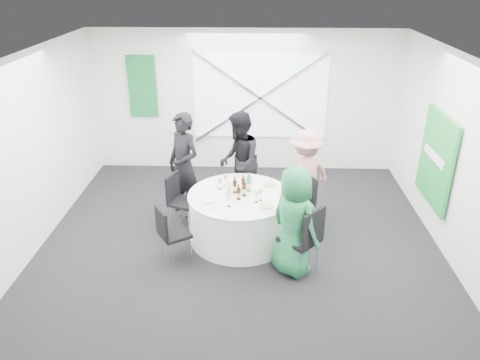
{
  "coord_description": "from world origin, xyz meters",
  "views": [
    {
      "loc": [
        0.21,
        -6.0,
        3.89
      ],
      "look_at": [
        0.0,
        0.2,
        1.0
      ],
      "focal_mm": 35.0,
      "sensor_mm": 36.0,
      "label": 1
    }
  ],
  "objects_px": {
    "person_man_back": "(239,162)",
    "person_woman_pink": "(305,175)",
    "clear_water_bottle": "(228,190)",
    "chair_back_left": "(179,197)",
    "chair_front_left": "(169,231)",
    "banquet_table": "(240,217)",
    "green_water_bottle": "(249,184)",
    "chair_back_right": "(304,198)",
    "chair_back": "(245,177)",
    "chair_front_right": "(305,235)",
    "person_woman_green": "(294,222)",
    "person_man_back_left": "(184,165)"
  },
  "relations": [
    {
      "from": "chair_front_right",
      "to": "chair_front_left",
      "type": "height_order",
      "value": "chair_front_right"
    },
    {
      "from": "chair_front_left",
      "to": "person_woman_green",
      "type": "height_order",
      "value": "person_woman_green"
    },
    {
      "from": "chair_back_left",
      "to": "person_man_back_left",
      "type": "relative_size",
      "value": 0.5
    },
    {
      "from": "chair_back_left",
      "to": "clear_water_bottle",
      "type": "xyz_separation_m",
      "value": [
        0.81,
        -0.46,
        0.35
      ]
    },
    {
      "from": "person_woman_pink",
      "to": "person_woman_green",
      "type": "relative_size",
      "value": 0.99
    },
    {
      "from": "chair_back",
      "to": "chair_back_right",
      "type": "bearing_deg",
      "value": -32.33
    },
    {
      "from": "banquet_table",
      "to": "green_water_bottle",
      "type": "relative_size",
      "value": 5.35
    },
    {
      "from": "person_man_back",
      "to": "person_woman_pink",
      "type": "relative_size",
      "value": 1.12
    },
    {
      "from": "chair_back_right",
      "to": "green_water_bottle",
      "type": "xyz_separation_m",
      "value": [
        -0.88,
        -0.35,
        0.39
      ]
    },
    {
      "from": "chair_front_left",
      "to": "clear_water_bottle",
      "type": "relative_size",
      "value": 3.12
    },
    {
      "from": "banquet_table",
      "to": "person_woman_green",
      "type": "bearing_deg",
      "value": -47.21
    },
    {
      "from": "person_man_back",
      "to": "green_water_bottle",
      "type": "relative_size",
      "value": 5.89
    },
    {
      "from": "chair_back_left",
      "to": "chair_front_left",
      "type": "xyz_separation_m",
      "value": [
        0.02,
        -1.0,
        -0.02
      ]
    },
    {
      "from": "person_man_back",
      "to": "person_woman_pink",
      "type": "xyz_separation_m",
      "value": [
        1.08,
        -0.3,
        -0.09
      ]
    },
    {
      "from": "chair_back",
      "to": "banquet_table",
      "type": "bearing_deg",
      "value": -90.0
    },
    {
      "from": "chair_front_left",
      "to": "person_man_back",
      "type": "relative_size",
      "value": 0.5
    },
    {
      "from": "person_man_back",
      "to": "person_woman_pink",
      "type": "distance_m",
      "value": 1.12
    },
    {
      "from": "person_woman_green",
      "to": "clear_water_bottle",
      "type": "distance_m",
      "value": 1.17
    },
    {
      "from": "chair_front_left",
      "to": "chair_back_left",
      "type": "bearing_deg",
      "value": -32.07
    },
    {
      "from": "green_water_bottle",
      "to": "banquet_table",
      "type": "bearing_deg",
      "value": -135.35
    },
    {
      "from": "clear_water_bottle",
      "to": "green_water_bottle",
      "type": "bearing_deg",
      "value": 35.01
    },
    {
      "from": "chair_back",
      "to": "green_water_bottle",
      "type": "xyz_separation_m",
      "value": [
        0.08,
        -1.01,
        0.35
      ]
    },
    {
      "from": "banquet_table",
      "to": "chair_back",
      "type": "distance_m",
      "value": 1.15
    },
    {
      "from": "chair_front_right",
      "to": "clear_water_bottle",
      "type": "height_order",
      "value": "clear_water_bottle"
    },
    {
      "from": "person_man_back",
      "to": "chair_back_right",
      "type": "bearing_deg",
      "value": 60.0
    },
    {
      "from": "banquet_table",
      "to": "person_man_back_left",
      "type": "relative_size",
      "value": 0.89
    },
    {
      "from": "chair_front_right",
      "to": "person_man_back_left",
      "type": "bearing_deg",
      "value": -88.78
    },
    {
      "from": "chair_back",
      "to": "chair_front_left",
      "type": "height_order",
      "value": "chair_back"
    },
    {
      "from": "chair_front_left",
      "to": "green_water_bottle",
      "type": "bearing_deg",
      "value": -88.43
    },
    {
      "from": "person_man_back_left",
      "to": "person_man_back",
      "type": "relative_size",
      "value": 1.02
    },
    {
      "from": "chair_front_right",
      "to": "person_woman_green",
      "type": "distance_m",
      "value": 0.24
    },
    {
      "from": "banquet_table",
      "to": "person_man_back",
      "type": "bearing_deg",
      "value": 92.85
    },
    {
      "from": "clear_water_bottle",
      "to": "chair_back_left",
      "type": "bearing_deg",
      "value": 150.68
    },
    {
      "from": "person_man_back",
      "to": "green_water_bottle",
      "type": "bearing_deg",
      "value": 8.59
    },
    {
      "from": "chair_back_left",
      "to": "person_woman_pink",
      "type": "distance_m",
      "value": 2.05
    },
    {
      "from": "banquet_table",
      "to": "person_woman_green",
      "type": "height_order",
      "value": "person_woman_green"
    },
    {
      "from": "chair_front_left",
      "to": "person_woman_pink",
      "type": "bearing_deg",
      "value": -88.95
    },
    {
      "from": "chair_back",
      "to": "person_man_back",
      "type": "height_order",
      "value": "person_man_back"
    },
    {
      "from": "person_man_back_left",
      "to": "person_woman_green",
      "type": "height_order",
      "value": "person_man_back_left"
    },
    {
      "from": "chair_back_right",
      "to": "person_man_back",
      "type": "relative_size",
      "value": 0.49
    },
    {
      "from": "chair_front_right",
      "to": "green_water_bottle",
      "type": "xyz_separation_m",
      "value": [
        -0.77,
        0.97,
        0.28
      ]
    },
    {
      "from": "person_man_back_left",
      "to": "person_woman_pink",
      "type": "xyz_separation_m",
      "value": [
        1.97,
        -0.09,
        -0.11
      ]
    },
    {
      "from": "person_man_back_left",
      "to": "person_woman_green",
      "type": "xyz_separation_m",
      "value": [
        1.69,
        -1.61,
        -0.1
      ]
    },
    {
      "from": "chair_back_left",
      "to": "chair_front_left",
      "type": "distance_m",
      "value": 1.0
    },
    {
      "from": "banquet_table",
      "to": "chair_back_right",
      "type": "height_order",
      "value": "chair_back_right"
    },
    {
      "from": "chair_back_left",
      "to": "chair_back_right",
      "type": "relative_size",
      "value": 1.06
    },
    {
      "from": "chair_back_right",
      "to": "person_man_back_left",
      "type": "distance_m",
      "value": 2.02
    },
    {
      "from": "chair_back_left",
      "to": "chair_front_right",
      "type": "bearing_deg",
      "value": -101.86
    },
    {
      "from": "chair_back",
      "to": "person_man_back",
      "type": "xyz_separation_m",
      "value": [
        -0.1,
        -0.12,
        0.33
      ]
    },
    {
      "from": "banquet_table",
      "to": "person_woman_pink",
      "type": "distance_m",
      "value": 1.31
    }
  ]
}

